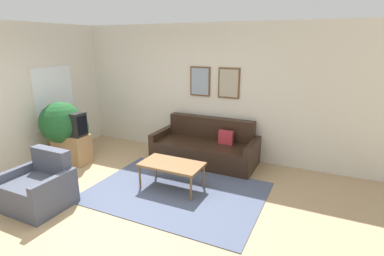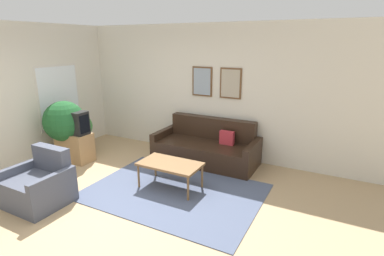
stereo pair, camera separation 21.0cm
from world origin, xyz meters
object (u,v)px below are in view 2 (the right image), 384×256
at_px(potted_plant_tall, 64,122).
at_px(coffee_table, 170,165).
at_px(tv, 72,122).
at_px(armchair, 39,186).
at_px(couch, 207,148).

bearing_deg(potted_plant_tall, coffee_table, -1.88).
bearing_deg(tv, armchair, -59.09).
height_order(coffee_table, armchair, armchair).
bearing_deg(coffee_table, armchair, -138.44).
relative_size(couch, coffee_table, 2.04).
xyz_separation_m(couch, tv, (-2.38, -1.19, 0.52)).
height_order(tv, armchair, tv).
distance_m(coffee_table, tv, 2.38).
distance_m(tv, potted_plant_tall, 0.18).
bearing_deg(couch, coffee_table, -91.88).
relative_size(coffee_table, potted_plant_tall, 0.83).
bearing_deg(tv, potted_plant_tall, -166.01).
height_order(couch, coffee_table, couch).
bearing_deg(tv, coffee_table, -3.06).
bearing_deg(armchair, potted_plant_tall, 137.52).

